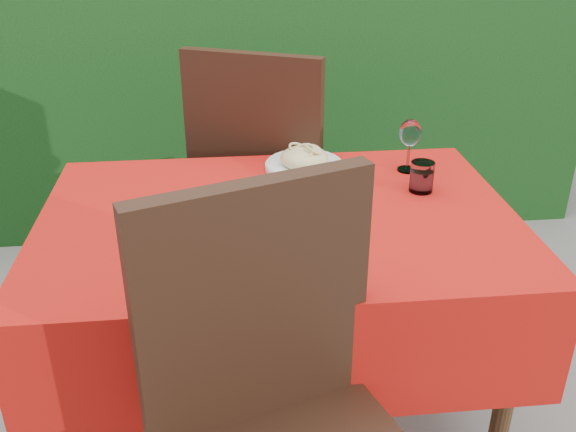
{
  "coord_description": "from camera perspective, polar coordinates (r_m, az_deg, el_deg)",
  "views": [
    {
      "loc": [
        -0.13,
        -1.51,
        1.51
      ],
      "look_at": [
        0.02,
        -0.05,
        0.77
      ],
      "focal_mm": 40.0,
      "sensor_mm": 36.0,
      "label": 1
    }
  ],
  "objects": [
    {
      "name": "ground",
      "position": [
        2.14,
        -0.71,
        -18.08
      ],
      "size": [
        60.0,
        60.0,
        0.0
      ],
      "primitive_type": "plane",
      "color": "slate",
      "rests_on": "ground"
    },
    {
      "name": "dining_table",
      "position": [
        1.77,
        -0.82,
        -4.26
      ],
      "size": [
        1.26,
        0.86,
        0.75
      ],
      "color": "#4A2C18",
      "rests_on": "ground"
    },
    {
      "name": "wine_glass",
      "position": [
        1.96,
        10.81,
        7.09
      ],
      "size": [
        0.07,
        0.07,
        0.16
      ],
      "color": "silver",
      "rests_on": "dining_table"
    },
    {
      "name": "pasta_plate",
      "position": [
        1.97,
        1.46,
        4.88
      ],
      "size": [
        0.24,
        0.24,
        0.07
      ],
      "rotation": [
        0.0,
        0.0,
        -0.21
      ],
      "color": "silver",
      "rests_on": "dining_table"
    },
    {
      "name": "chair_far",
      "position": [
        2.33,
        -2.04,
        4.02
      ],
      "size": [
        0.63,
        0.63,
        1.06
      ],
      "rotation": [
        0.0,
        0.0,
        2.72
      ],
      "color": "black",
      "rests_on": "ground"
    },
    {
      "name": "fork",
      "position": [
        1.61,
        -10.52,
        -1.82
      ],
      "size": [
        0.14,
        0.19,
        0.01
      ],
      "primitive_type": "cube",
      "rotation": [
        0.0,
        0.0,
        0.6
      ],
      "color": "#B2B2B9",
      "rests_on": "dining_table"
    },
    {
      "name": "chair_near",
      "position": [
        1.29,
        -0.51,
        -17.65
      ],
      "size": [
        0.61,
        0.61,
        1.06
      ],
      "rotation": [
        0.0,
        0.0,
        0.34
      ],
      "color": "black",
      "rests_on": "ground"
    },
    {
      "name": "water_glass",
      "position": [
        1.85,
        11.79,
        3.31
      ],
      "size": [
        0.07,
        0.07,
        0.09
      ],
      "color": "silver",
      "rests_on": "dining_table"
    },
    {
      "name": "hedge",
      "position": [
        3.12,
        -3.61,
        15.83
      ],
      "size": [
        3.2,
        0.55,
        1.78
      ],
      "color": "black",
      "rests_on": "ground"
    },
    {
      "name": "pizza_plate",
      "position": [
        1.63,
        -0.52,
        0.01
      ],
      "size": [
        0.35,
        0.35,
        0.06
      ],
      "rotation": [
        0.0,
        0.0,
        -0.21
      ],
      "color": "silver",
      "rests_on": "dining_table"
    }
  ]
}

